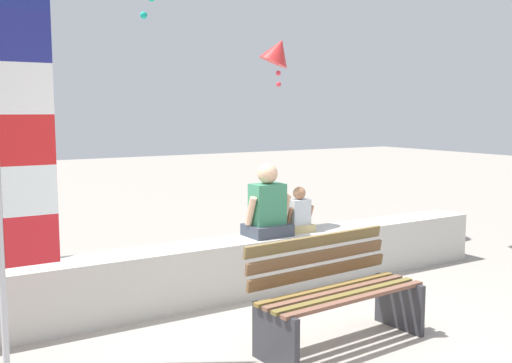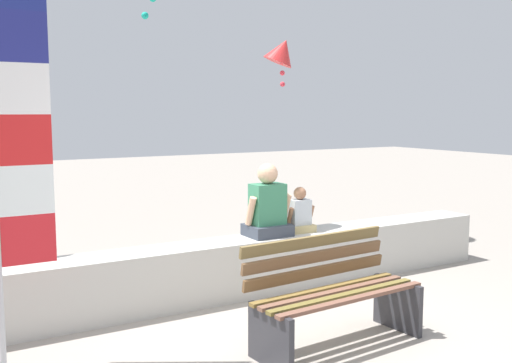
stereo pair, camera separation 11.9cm
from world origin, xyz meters
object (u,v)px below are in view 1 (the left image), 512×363
Objects in this scene: person_child at (299,214)px; kite_red at (278,52)px; park_bench at (336,295)px; flag_banner at (16,135)px; person_adult at (267,208)px.

kite_red is at bearing 60.89° from person_child.
flag_banner reaches higher than park_bench.
flag_banner is 3.55× the size of kite_red.
person_child is (0.42, 0.00, -0.11)m from person_adult.
flag_banner reaches higher than person_adult.
person_child is 0.59× the size of kite_red.
kite_red is at bearing 62.18° from park_bench.
kite_red is (2.31, 4.37, 2.48)m from park_bench.
park_bench is at bearing -115.43° from person_child.
person_child is 3.31m from flag_banner.
flag_banner is at bearing -141.96° from kite_red.
flag_banner is at bearing 161.96° from park_bench.
person_adult is 0.43m from person_child.
person_adult is (0.32, 1.57, 0.49)m from park_bench.
person_adult is 0.26× the size of flag_banner.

